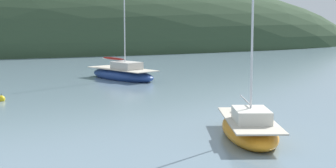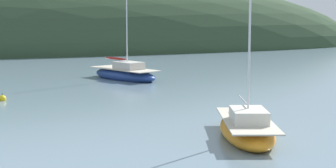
# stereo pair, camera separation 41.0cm
# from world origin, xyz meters

# --- Properties ---
(sailboat_yellow_far) EXTENTS (5.24, 7.45, 8.35)m
(sailboat_yellow_far) POSITION_xyz_m (0.17, 32.75, 0.43)
(sailboat_yellow_far) COLOR navy
(sailboat_yellow_far) RESTS_ON ground
(sailboat_cream_ketch) EXTENTS (3.74, 6.55, 7.41)m
(sailboat_cream_ketch) POSITION_xyz_m (0.88, 11.40, 0.38)
(sailboat_cream_ketch) COLOR orange
(sailboat_cream_ketch) RESTS_ON ground
(mooring_buoy_outer) EXTENTS (0.44, 0.44, 0.54)m
(mooring_buoy_outer) POSITION_xyz_m (-9.06, 24.24, 0.12)
(mooring_buoy_outer) COLOR yellow
(mooring_buoy_outer) RESTS_ON ground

